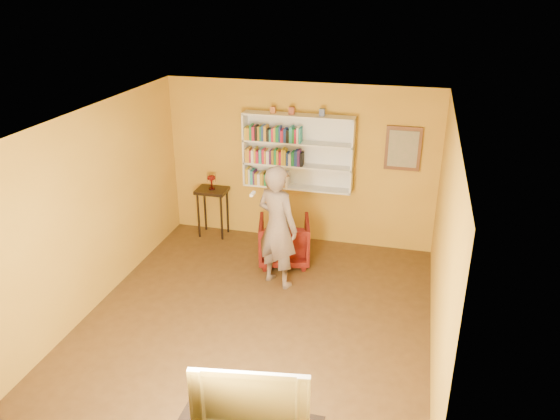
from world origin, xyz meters
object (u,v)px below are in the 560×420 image
object	(u,v)px
ruby_lustre	(211,179)
armchair	(284,241)
console_table	(212,197)
person	(277,227)
television	(251,392)
bookshelf	(299,151)

from	to	relation	value
ruby_lustre	armchair	xyz separation A→B (m)	(1.44, -0.66, -0.68)
console_table	person	xyz separation A→B (m)	(1.51, -1.33, 0.21)
ruby_lustre	television	xyz separation A→B (m)	(2.09, -4.50, -0.26)
ruby_lustre	person	xyz separation A→B (m)	(1.51, -1.33, -0.12)
bookshelf	television	world-z (taller)	bookshelf
armchair	person	bearing A→B (deg)	81.60
ruby_lustre	television	bearing A→B (deg)	-65.14
bookshelf	television	size ratio (longest dim) A/B	1.68
console_table	bookshelf	bearing A→B (deg)	6.17
bookshelf	ruby_lustre	distance (m)	1.59
console_table	television	distance (m)	4.96
bookshelf	ruby_lustre	bearing A→B (deg)	-173.83
console_table	armchair	xyz separation A→B (m)	(1.44, -0.66, -0.35)
console_table	television	bearing A→B (deg)	-65.14
bookshelf	armchair	bearing A→B (deg)	-92.41
bookshelf	console_table	size ratio (longest dim) A/B	2.10
bookshelf	person	xyz separation A→B (m)	(0.03, -1.49, -0.67)
bookshelf	television	xyz separation A→B (m)	(0.61, -4.66, -0.82)
armchair	television	bearing A→B (deg)	85.59
bookshelf	console_table	bearing A→B (deg)	-173.83
ruby_lustre	person	world-z (taller)	person
armchair	television	size ratio (longest dim) A/B	0.75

